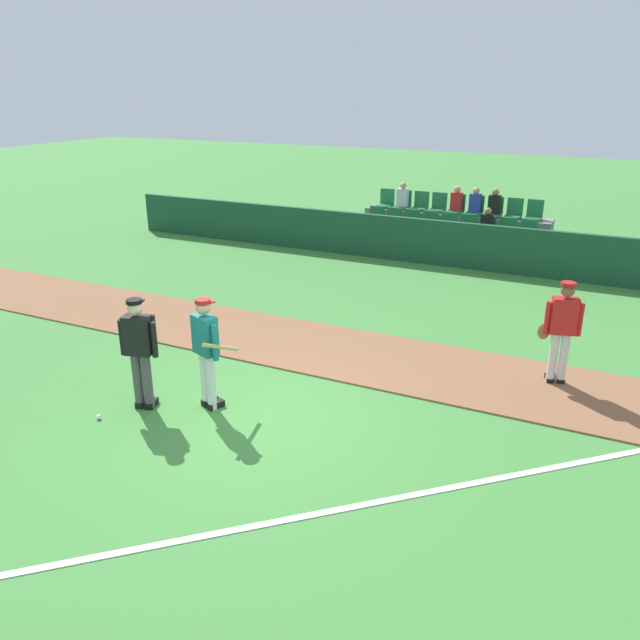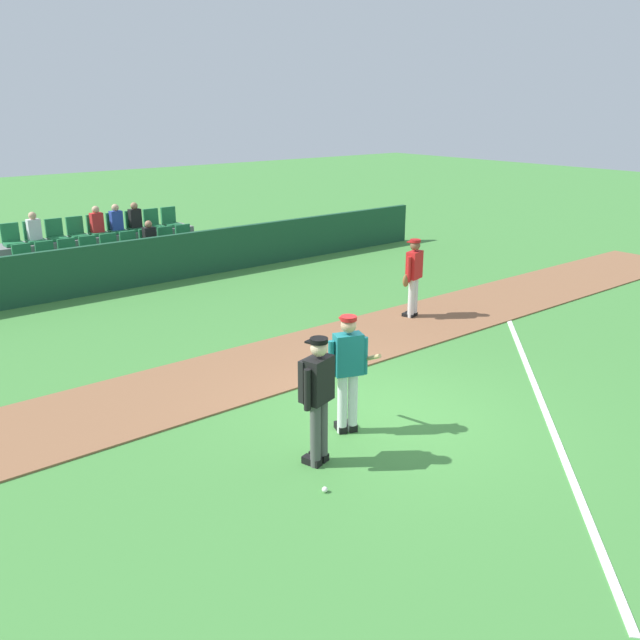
# 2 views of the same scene
# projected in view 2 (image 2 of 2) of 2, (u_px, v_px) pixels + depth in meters

# --- Properties ---
(ground_plane) EXTENTS (80.00, 80.00, 0.00)m
(ground_plane) POSITION_uv_depth(u_px,v_px,m) (387.00, 416.00, 10.21)
(ground_plane) COLOR #42843A
(infield_dirt_path) EXTENTS (28.00, 2.29, 0.03)m
(infield_dirt_path) POSITION_uv_depth(u_px,v_px,m) (280.00, 362.00, 12.30)
(infield_dirt_path) COLOR brown
(infield_dirt_path) RESTS_ON ground
(foul_line_chalk) EXTENTS (8.84, 8.26, 0.01)m
(foul_line_chalk) POSITION_uv_depth(u_px,v_px,m) (532.00, 378.00, 11.62)
(foul_line_chalk) COLOR white
(foul_line_chalk) RESTS_ON ground
(dugout_fence) EXTENTS (20.00, 0.16, 1.23)m
(dugout_fence) POSITION_uv_depth(u_px,v_px,m) (127.00, 265.00, 17.08)
(dugout_fence) COLOR #19472D
(dugout_fence) RESTS_ON ground
(stadium_bleachers) EXTENTS (5.55, 2.10, 1.90)m
(stadium_bleachers) POSITION_uv_depth(u_px,v_px,m) (106.00, 259.00, 18.20)
(stadium_bleachers) COLOR slate
(stadium_bleachers) RESTS_ON ground
(batter_teal_jersey) EXTENTS (0.60, 0.80, 1.76)m
(batter_teal_jersey) POSITION_uv_depth(u_px,v_px,m) (348.00, 369.00, 9.45)
(batter_teal_jersey) COLOR white
(batter_teal_jersey) RESTS_ON ground
(umpire_home_plate) EXTENTS (0.57, 0.38, 1.76)m
(umpire_home_plate) POSITION_uv_depth(u_px,v_px,m) (318.00, 394.00, 8.58)
(umpire_home_plate) COLOR #4C4C4C
(umpire_home_plate) RESTS_ON ground
(runner_red_jersey) EXTENTS (0.67, 0.38, 1.76)m
(runner_red_jersey) POSITION_uv_depth(u_px,v_px,m) (413.00, 276.00, 14.58)
(runner_red_jersey) COLOR silver
(runner_red_jersey) RESTS_ON ground
(baseball) EXTENTS (0.07, 0.07, 0.07)m
(baseball) POSITION_uv_depth(u_px,v_px,m) (325.00, 490.00, 8.21)
(baseball) COLOR white
(baseball) RESTS_ON ground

